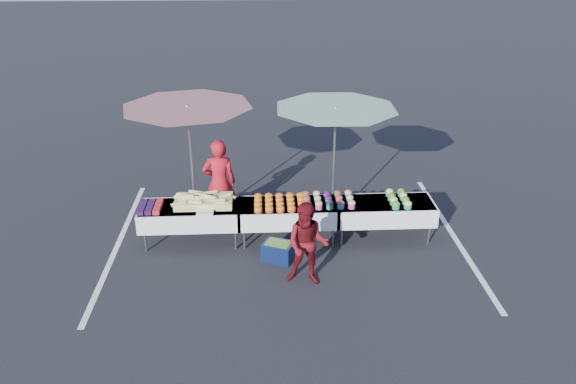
{
  "coord_description": "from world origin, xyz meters",
  "views": [
    {
      "loc": [
        -0.46,
        -9.28,
        5.36
      ],
      "look_at": [
        0.0,
        0.0,
        1.0
      ],
      "focal_mm": 35.0,
      "sensor_mm": 36.0,
      "label": 1
    }
  ],
  "objects_px": {
    "vendor": "(219,183)",
    "customer": "(307,244)",
    "table_center": "(288,212)",
    "storage_bin": "(278,251)",
    "table_right": "(384,210)",
    "umbrella_left": "(188,117)",
    "umbrella_right": "(336,118)",
    "table_left": "(191,214)"
  },
  "relations": [
    {
      "from": "vendor",
      "to": "umbrella_left",
      "type": "bearing_deg",
      "value": 4.21
    },
    {
      "from": "vendor",
      "to": "umbrella_right",
      "type": "relative_size",
      "value": 0.59
    },
    {
      "from": "table_center",
      "to": "umbrella_right",
      "type": "xyz_separation_m",
      "value": [
        0.92,
        0.7,
        1.59
      ]
    },
    {
      "from": "table_center",
      "to": "storage_bin",
      "type": "relative_size",
      "value": 2.92
    },
    {
      "from": "umbrella_right",
      "to": "storage_bin",
      "type": "height_order",
      "value": "umbrella_right"
    },
    {
      "from": "table_center",
      "to": "umbrella_left",
      "type": "height_order",
      "value": "umbrella_left"
    },
    {
      "from": "table_left",
      "to": "storage_bin",
      "type": "relative_size",
      "value": 2.92
    },
    {
      "from": "table_left",
      "to": "umbrella_left",
      "type": "height_order",
      "value": "umbrella_left"
    },
    {
      "from": "vendor",
      "to": "table_center",
      "type": "bearing_deg",
      "value": 146.39
    },
    {
      "from": "table_left",
      "to": "table_right",
      "type": "relative_size",
      "value": 1.0
    },
    {
      "from": "vendor",
      "to": "customer",
      "type": "bearing_deg",
      "value": 121.48
    },
    {
      "from": "table_left",
      "to": "customer",
      "type": "relative_size",
      "value": 1.28
    },
    {
      "from": "table_left",
      "to": "vendor",
      "type": "xyz_separation_m",
      "value": [
        0.5,
        0.74,
        0.3
      ]
    },
    {
      "from": "table_center",
      "to": "storage_bin",
      "type": "bearing_deg",
      "value": -106.34
    },
    {
      "from": "customer",
      "to": "storage_bin",
      "type": "distance_m",
      "value": 1.01
    },
    {
      "from": "umbrella_left",
      "to": "umbrella_right",
      "type": "height_order",
      "value": "umbrella_left"
    },
    {
      "from": "table_center",
      "to": "umbrella_right",
      "type": "height_order",
      "value": "umbrella_right"
    },
    {
      "from": "umbrella_right",
      "to": "storage_bin",
      "type": "distance_m",
      "value": 2.69
    },
    {
      "from": "umbrella_left",
      "to": "vendor",
      "type": "bearing_deg",
      "value": 8.21
    },
    {
      "from": "table_right",
      "to": "umbrella_right",
      "type": "distance_m",
      "value": 1.94
    },
    {
      "from": "table_right",
      "to": "table_left",
      "type": "bearing_deg",
      "value": 180.0
    },
    {
      "from": "table_center",
      "to": "storage_bin",
      "type": "distance_m",
      "value": 0.84
    },
    {
      "from": "umbrella_left",
      "to": "storage_bin",
      "type": "bearing_deg",
      "value": -40.73
    },
    {
      "from": "umbrella_right",
      "to": "table_center",
      "type": "bearing_deg",
      "value": -142.75
    },
    {
      "from": "vendor",
      "to": "table_left",
      "type": "bearing_deg",
      "value": 52.02
    },
    {
      "from": "table_left",
      "to": "table_right",
      "type": "height_order",
      "value": "same"
    },
    {
      "from": "customer",
      "to": "umbrella_right",
      "type": "xyz_separation_m",
      "value": [
        0.68,
        2.13,
        1.45
      ]
    },
    {
      "from": "customer",
      "to": "umbrella_right",
      "type": "bearing_deg",
      "value": 85.26
    },
    {
      "from": "umbrella_left",
      "to": "umbrella_right",
      "type": "xyz_separation_m",
      "value": [
        2.72,
        0.03,
        -0.08
      ]
    },
    {
      "from": "customer",
      "to": "storage_bin",
      "type": "bearing_deg",
      "value": 134.78
    },
    {
      "from": "table_right",
      "to": "umbrella_right",
      "type": "xyz_separation_m",
      "value": [
        -0.88,
        0.7,
        1.59
      ]
    },
    {
      "from": "storage_bin",
      "to": "table_center",
      "type": "bearing_deg",
      "value": 97.65
    },
    {
      "from": "table_left",
      "to": "storage_bin",
      "type": "height_order",
      "value": "table_left"
    },
    {
      "from": "vendor",
      "to": "storage_bin",
      "type": "xyz_separation_m",
      "value": [
        1.1,
        -1.44,
        -0.71
      ]
    },
    {
      "from": "table_left",
      "to": "table_right",
      "type": "distance_m",
      "value": 3.6
    },
    {
      "from": "vendor",
      "to": "customer",
      "type": "relative_size",
      "value": 1.22
    },
    {
      "from": "table_center",
      "to": "storage_bin",
      "type": "xyz_separation_m",
      "value": [
        -0.21,
        -0.7,
        -0.41
      ]
    },
    {
      "from": "storage_bin",
      "to": "table_right",
      "type": "bearing_deg",
      "value": 43.32
    },
    {
      "from": "table_center",
      "to": "table_right",
      "type": "height_order",
      "value": "same"
    },
    {
      "from": "table_right",
      "to": "umbrella_left",
      "type": "relative_size",
      "value": 0.66
    },
    {
      "from": "customer",
      "to": "umbrella_left",
      "type": "bearing_deg",
      "value": 147.21
    },
    {
      "from": "vendor",
      "to": "umbrella_right",
      "type": "xyz_separation_m",
      "value": [
        2.22,
        -0.04,
        1.29
      ]
    }
  ]
}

